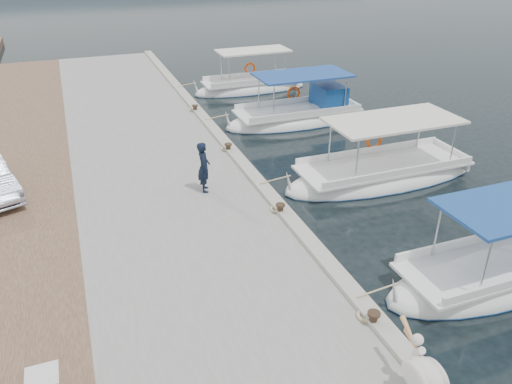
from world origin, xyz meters
TOP-DOWN VIEW (x-y plane):
  - ground at (0.00, 0.00)m, footprint 400.00×400.00m
  - concrete_quay at (-3.00, 5.00)m, footprint 6.00×40.00m
  - quay_curb at (-0.22, 5.00)m, footprint 0.44×40.00m
  - cobblestone_strip at (-8.00, 5.00)m, footprint 4.00×40.00m
  - fishing_caique_b at (3.86, -2.76)m, footprint 6.54×2.21m
  - fishing_caique_c at (4.41, 3.31)m, footprint 7.65×2.50m
  - fishing_caique_d at (4.23, 9.93)m, footprint 7.07×2.49m
  - fishing_caique_e at (3.83, 15.48)m, footprint 6.48×2.00m
  - mooring_bollards at (-0.35, 1.50)m, footprint 0.28×20.28m
  - pelican at (-0.59, -5.39)m, footprint 0.64×1.47m
  - fisherman at (-2.03, 3.75)m, footprint 0.50×0.67m
  - folding_table at (-6.80, -3.23)m, footprint 0.55×0.55m

SIDE VIEW (x-z plane):
  - ground at x=0.00m, z-range 0.00..0.00m
  - fishing_caique_c at x=4.41m, z-range -1.29..1.54m
  - fishing_caique_b at x=3.86m, z-range -1.29..1.54m
  - fishing_caique_e at x=3.83m, z-range -1.29..1.54m
  - fishing_caique_d at x=4.23m, z-range -1.22..1.61m
  - concrete_quay at x=-3.00m, z-range 0.00..0.50m
  - cobblestone_strip at x=-8.00m, z-range 0.00..0.50m
  - quay_curb at x=-0.22m, z-range 0.50..0.62m
  - mooring_bollards at x=-0.35m, z-range 0.53..0.86m
  - folding_table at x=-6.80m, z-range 0.66..1.39m
  - pelican at x=-0.59m, z-range 0.52..1.65m
  - fisherman at x=-2.03m, z-range 0.50..2.16m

